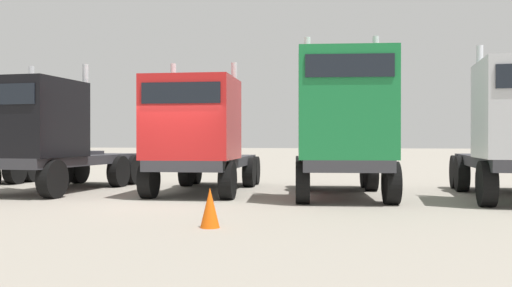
{
  "coord_description": "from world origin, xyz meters",
  "views": [
    {
      "loc": [
        4.9,
        -13.1,
        1.59
      ],
      "look_at": [
        1.6,
        3.24,
        1.5
      ],
      "focal_mm": 38.39,
      "sensor_mm": 36.0,
      "label": 1
    }
  ],
  "objects_px": {
    "semi_truck_red": "(198,135)",
    "traffic_cone_near": "(210,208)",
    "semi_truck_black": "(44,134)",
    "semi_truck_green": "(343,125)"
  },
  "relations": [
    {
      "from": "semi_truck_red",
      "to": "traffic_cone_near",
      "type": "height_order",
      "value": "semi_truck_red"
    },
    {
      "from": "semi_truck_black",
      "to": "traffic_cone_near",
      "type": "height_order",
      "value": "semi_truck_black"
    },
    {
      "from": "semi_truck_red",
      "to": "traffic_cone_near",
      "type": "relative_size",
      "value": 8.84
    },
    {
      "from": "traffic_cone_near",
      "to": "semi_truck_green",
      "type": "bearing_deg",
      "value": 67.64
    },
    {
      "from": "semi_truck_black",
      "to": "semi_truck_red",
      "type": "bearing_deg",
      "value": 98.86
    },
    {
      "from": "semi_truck_red",
      "to": "semi_truck_black",
      "type": "bearing_deg",
      "value": -86.61
    },
    {
      "from": "semi_truck_red",
      "to": "semi_truck_green",
      "type": "bearing_deg",
      "value": 79.12
    },
    {
      "from": "semi_truck_green",
      "to": "traffic_cone_near",
      "type": "distance_m",
      "value": 5.96
    },
    {
      "from": "semi_truck_black",
      "to": "semi_truck_red",
      "type": "relative_size",
      "value": 0.97
    },
    {
      "from": "semi_truck_black",
      "to": "semi_truck_green",
      "type": "bearing_deg",
      "value": 92.07
    }
  ]
}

